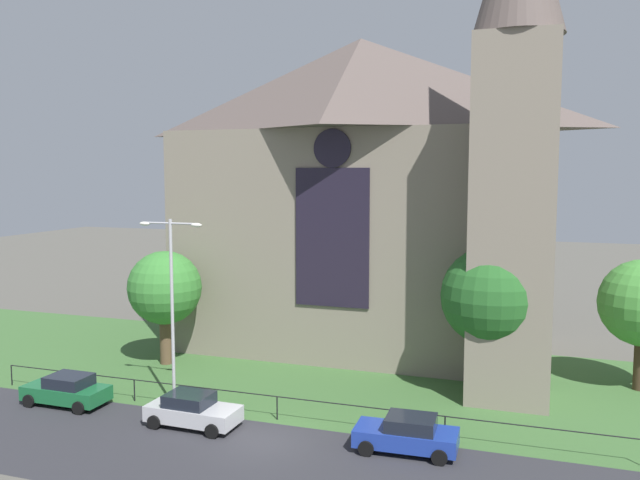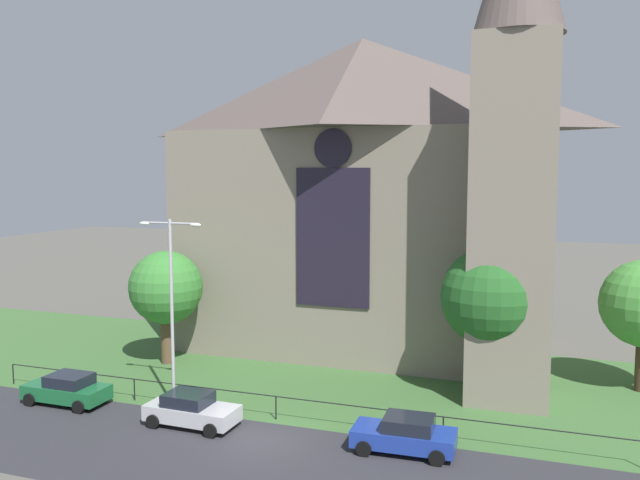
{
  "view_description": "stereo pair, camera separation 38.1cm",
  "coord_description": "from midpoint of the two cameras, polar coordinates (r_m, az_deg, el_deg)",
  "views": [
    {
      "loc": [
        10.86,
        -24.73,
        11.45
      ],
      "look_at": [
        -0.17,
        8.0,
        7.87
      ],
      "focal_mm": 36.78,
      "sensor_mm": 36.0,
      "label": 1
    },
    {
      "loc": [
        11.22,
        -24.6,
        11.45
      ],
      "look_at": [
        -0.17,
        8.0,
        7.87
      ],
      "focal_mm": 36.78,
      "sensor_mm": 36.0,
      "label": 2
    }
  ],
  "objects": [
    {
      "name": "church_building",
      "position": [
        42.4,
        4.67,
        4.31
      ],
      "size": [
        23.2,
        16.2,
        26.0
      ],
      "color": "gray",
      "rests_on": "ground"
    },
    {
      "name": "parked_car_green",
      "position": [
        35.49,
        -20.84,
        -12.03
      ],
      "size": [
        4.21,
        2.05,
        1.51
      ],
      "rotation": [
        0.0,
        0.0,
        3.13
      ],
      "color": "#196033",
      "rests_on": "ground"
    },
    {
      "name": "parked_car_blue",
      "position": [
        28.22,
        7.81,
        -16.42
      ],
      "size": [
        4.26,
        2.13,
        1.51
      ],
      "rotation": [
        0.0,
        0.0,
        3.17
      ],
      "color": "#1E3899",
      "rests_on": "ground"
    },
    {
      "name": "tree_right_near",
      "position": [
        34.03,
        14.97,
        -4.84
      ],
      "size": [
        5.03,
        5.03,
        7.76
      ],
      "color": "brown",
      "rests_on": "ground"
    },
    {
      "name": "road_asphalt",
      "position": [
        27.69,
        -6.45,
        -18.53
      ],
      "size": [
        120.0,
        8.0,
        0.01
      ],
      "primitive_type": "cube",
      "color": "#2D2D33",
      "rests_on": "ground"
    },
    {
      "name": "tree_left_near",
      "position": [
        40.14,
        -13.0,
        -4.11
      ],
      "size": [
        4.37,
        4.37,
        6.81
      ],
      "color": "brown",
      "rests_on": "ground"
    },
    {
      "name": "parked_car_silver",
      "position": [
        31.13,
        -10.78,
        -14.3
      ],
      "size": [
        4.25,
        2.12,
        1.51
      ],
      "rotation": [
        0.0,
        0.0,
        -0.03
      ],
      "color": "#B7B7BC",
      "rests_on": "ground"
    },
    {
      "name": "grass_verge",
      "position": [
        36.33,
        0.56,
        -12.44
      ],
      "size": [
        120.0,
        20.0,
        0.01
      ],
      "primitive_type": "cube",
      "color": "#3D6633",
      "rests_on": "ground"
    },
    {
      "name": "ground",
      "position": [
        38.14,
        1.54,
        -11.55
      ],
      "size": [
        160.0,
        160.0,
        0.0
      ],
      "primitive_type": "plane",
      "color": "#56544C"
    },
    {
      "name": "iron_railing",
      "position": [
        31.29,
        -3.5,
        -13.65
      ],
      "size": [
        30.98,
        0.07,
        1.13
      ],
      "color": "black",
      "rests_on": "ground"
    },
    {
      "name": "streetlamp_near",
      "position": [
        32.38,
        -12.48,
        -4.3
      ],
      "size": [
        3.37,
        0.26,
        9.23
      ],
      "color": "#B2B2B7",
      "rests_on": "ground"
    }
  ]
}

